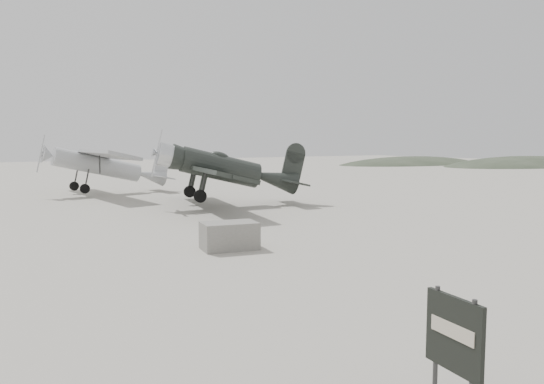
{
  "coord_description": "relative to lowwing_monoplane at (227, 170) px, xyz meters",
  "views": [
    {
      "loc": [
        -10.81,
        -16.98,
        3.47
      ],
      "look_at": [
        0.03,
        0.36,
        1.5
      ],
      "focal_mm": 35.0,
      "sensor_mm": 36.0,
      "label": 1
    }
  ],
  "objects": [
    {
      "name": "ground",
      "position": [
        -2.04,
        -8.07,
        -1.96
      ],
      "size": [
        160.0,
        160.0,
        0.0
      ],
      "primitive_type": "plane",
      "color": "gray",
      "rests_on": "ground"
    },
    {
      "name": "hill_east_north",
      "position": [
        57.96,
        19.93,
        -1.96
      ],
      "size": [
        36.0,
        18.0,
        6.0
      ],
      "primitive_type": "ellipsoid",
      "color": "#2E3728",
      "rests_on": "ground"
    },
    {
      "name": "hill_northeast",
      "position": [
        47.96,
        31.93,
        -1.96
      ],
      "size": [
        32.0,
        16.0,
        5.2
      ],
      "primitive_type": "ellipsoid",
      "color": "#2E3728",
      "rests_on": "ground"
    },
    {
      "name": "lowwing_monoplane",
      "position": [
        0.0,
        0.0,
        0.0
      ],
      "size": [
        8.33,
        11.56,
        3.71
      ],
      "rotation": [
        0.0,
        0.24,
        -0.2
      ],
      "color": "black",
      "rests_on": "ground"
    },
    {
      "name": "highwing_monoplane",
      "position": [
        -3.93,
        10.06,
        0.14
      ],
      "size": [
        8.41,
        11.85,
        3.36
      ],
      "rotation": [
        0.0,
        0.23,
        0.07
      ],
      "color": "#A2A5A8",
      "rests_on": "ground"
    },
    {
      "name": "equipment_block",
      "position": [
        -5.11,
        -10.07,
        -1.52
      ],
      "size": [
        1.92,
        1.4,
        0.88
      ],
      "primitive_type": "cube",
      "rotation": [
        0.0,
        0.0,
        -0.18
      ],
      "color": "slate",
      "rests_on": "ground"
    },
    {
      "name": "sign_board",
      "position": [
        -7.17,
        -20.55,
        -1.08
      ],
      "size": [
        0.22,
        1.02,
        1.48
      ],
      "rotation": [
        0.0,
        0.0,
        -0.15
      ],
      "color": "#333333",
      "rests_on": "ground"
    }
  ]
}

